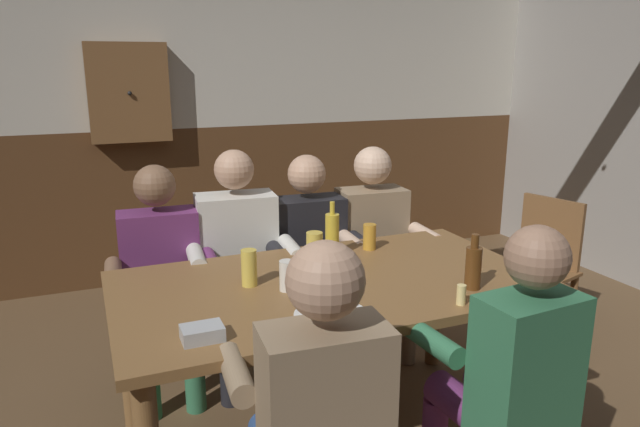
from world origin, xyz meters
The scene contains 21 objects.
back_wall_upper centered at (0.00, 2.41, 1.88)m, with size 5.80×0.12×1.38m, color beige.
back_wall_wainscot centered at (0.00, 2.41, 0.60)m, with size 5.80×0.12×1.19m, color brown.
dining_table centered at (0.00, -0.01, 0.67)m, with size 1.81×1.00×0.77m.
person_0 centered at (-0.62, 0.71, 0.66)m, with size 0.55×0.51×1.19m.
person_1 centered at (-0.21, 0.72, 0.68)m, with size 0.58×0.56×1.24m.
person_2 centered at (0.20, 0.71, 0.66)m, with size 0.57×0.54×1.19m.
person_3 centered at (0.61, 0.72, 0.68)m, with size 0.55×0.55×1.21m.
person_4 centered at (-0.36, -0.74, 0.68)m, with size 0.52×0.51×1.23m.
person_5 centered at (0.36, -0.73, 0.65)m, with size 0.50×0.51×1.19m.
chair_empty_near_right centered at (1.58, 0.44, 0.48)m, with size 0.54×0.54×0.88m.
table_candle centered at (0.37, -0.43, 0.81)m, with size 0.04×0.04×0.08m, color #F9E08C.
condiment_caddy centered at (-0.61, -0.35, 0.80)m, with size 0.14×0.10×0.05m, color #B2B7BC.
plate_0 centered at (-0.14, -0.35, 0.78)m, with size 0.28×0.28×0.01m, color white.
bottle_0 centered at (0.51, -0.31, 0.87)m, with size 0.07×0.07×0.23m.
bottle_1 centered at (0.14, 0.29, 0.88)m, with size 0.07×0.07×0.27m.
pint_glass_0 centered at (-0.33, 0.07, 0.85)m, with size 0.07×0.07×0.16m, color #E5C64C.
pint_glass_1 centered at (0.02, 0.22, 0.85)m, with size 0.08×0.08×0.15m, color #E5C64C.
pint_glass_2 centered at (-0.20, -0.04, 0.84)m, with size 0.06×0.06×0.13m, color white.
pint_glass_3 centered at (0.74, -0.40, 0.85)m, with size 0.07×0.07×0.15m, color #4C2D19.
pint_glass_4 centered at (0.36, 0.32, 0.84)m, with size 0.07×0.07×0.13m, color gold.
wall_dart_cabinet centered at (-0.58, 2.28, 1.47)m, with size 0.56×0.15×0.70m.
Camera 1 is at (-0.93, -2.15, 1.68)m, focal length 32.63 mm.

